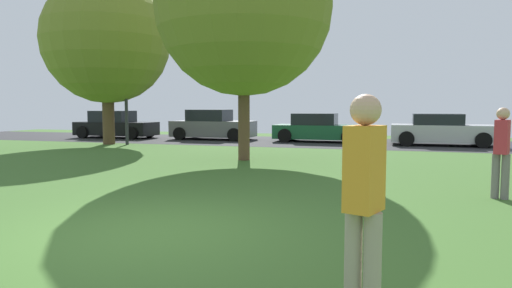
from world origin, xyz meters
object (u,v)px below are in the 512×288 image
Objects in this scene: person_catcher at (502,149)px; parked_car_grey at (212,126)px; maple_tree_far at (106,41)px; parked_car_silver at (441,131)px; parked_car_green at (318,129)px; street_lamp_post at (126,93)px; oak_tree_left at (244,7)px; person_thrower at (364,196)px; parked_car_black at (115,126)px.

parked_car_grey is at bearing -118.92° from person_catcher.
parked_car_silver is at bearing 14.58° from maple_tree_far.
person_catcher is 0.40× the size of parked_car_grey.
street_lamp_post is (-7.76, -4.13, 1.63)m from parked_car_green.
person_catcher is at bearing -34.34° from oak_tree_left.
oak_tree_left is 1.77× the size of parked_car_silver.
person_thrower is 22.60m from parked_car_black.
person_thrower is 0.43× the size of parked_car_green.
parked_car_grey is 0.98× the size of parked_car_silver.
person_catcher reaches higher than parked_car_silver.
oak_tree_left is at bearing 43.47° from person_thrower.
maple_tree_far is 15.07m from parked_car_silver.
person_thrower is 20.07m from parked_car_grey.
oak_tree_left is 13.04m from parked_car_black.
person_thrower is 17.90m from street_lamp_post.
maple_tree_far reaches higher than person_catcher.
maple_tree_far is at bearing -128.52° from parked_car_grey.
maple_tree_far reaches higher than parked_car_grey.
parked_car_black is 0.95× the size of street_lamp_post.
maple_tree_far is 1.63× the size of street_lamp_post.
person_catcher is 15.63m from street_lamp_post.
parked_car_green is 5.43m from parked_car_silver.
oak_tree_left is 4.47× the size of person_catcher.
maple_tree_far is at bearing -178.71° from street_lamp_post.
street_lamp_post reaches higher than person_catcher.
parked_car_black is 1.01× the size of parked_car_silver.
person_catcher is at bearing -36.41° from parked_car_black.
parked_car_black is 16.22m from parked_car_silver.
person_catcher is at bearing -48.93° from parked_car_grey.
person_catcher is at bearing -0.00° from person_thrower.
maple_tree_far is 1.74× the size of parked_car_silver.
parked_car_grey is at bearing 45.85° from person_thrower.
person_thrower is at bearing -51.51° from street_lamp_post.
parked_car_grey reaches higher than parked_car_silver.
person_thrower is 0.42× the size of parked_car_silver.
street_lamp_post reaches higher than parked_car_green.
person_catcher is 0.40× the size of parked_car_silver.
parked_car_grey is (3.27, 4.11, -3.87)m from maple_tree_far.
street_lamp_post is (0.91, 0.02, -2.31)m from maple_tree_far.
parked_car_green is at bearing 30.50° from person_thrower.
oak_tree_left is at bearing -37.70° from parked_car_black.
maple_tree_far is 10.39m from parked_car_green.
person_thrower is at bearing -51.21° from parked_car_black.
oak_tree_left is 1.66× the size of street_lamp_post.
parked_car_black is (-2.14, 3.66, -3.90)m from maple_tree_far.
oak_tree_left reaches higher than parked_car_green.
parked_car_black reaches higher than parked_car_silver.
parked_car_grey is at bearing 177.64° from parked_car_silver.
street_lamp_post is (-11.11, 13.98, 1.25)m from person_thrower.
oak_tree_left is 4.17× the size of person_thrower.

